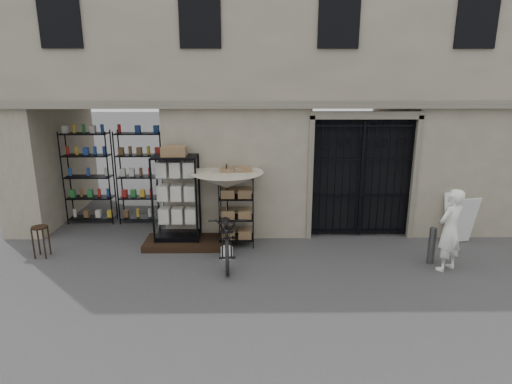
{
  "coord_description": "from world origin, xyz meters",
  "views": [
    {
      "loc": [
        -0.92,
        -7.87,
        3.88
      ],
      "look_at": [
        -0.8,
        1.4,
        1.35
      ],
      "focal_mm": 30.0,
      "sensor_mm": 36.0,
      "label": 1
    }
  ],
  "objects_px": {
    "steel_bollard": "(432,246)",
    "white_bucket": "(227,252)",
    "wire_rack": "(237,209)",
    "market_umbrella": "(227,176)",
    "display_cabinet": "(177,202)",
    "bicycle": "(228,260)",
    "easel_sign": "(460,218)",
    "wooden_stool": "(41,241)",
    "shopkeeper": "(445,269)"
  },
  "relations": [
    {
      "from": "market_umbrella",
      "to": "bicycle",
      "type": "xyz_separation_m",
      "value": [
        0.03,
        -0.79,
        -1.7
      ]
    },
    {
      "from": "steel_bollard",
      "to": "shopkeeper",
      "type": "xyz_separation_m",
      "value": [
        0.19,
        -0.31,
        -0.4
      ]
    },
    {
      "from": "bicycle",
      "to": "market_umbrella",
      "type": "bearing_deg",
      "value": 88.07
    },
    {
      "from": "display_cabinet",
      "to": "wire_rack",
      "type": "relative_size",
      "value": 1.21
    },
    {
      "from": "wooden_stool",
      "to": "bicycle",
      "type": "bearing_deg",
      "value": -3.14
    },
    {
      "from": "easel_sign",
      "to": "wooden_stool",
      "type": "bearing_deg",
      "value": 172.26
    },
    {
      "from": "display_cabinet",
      "to": "steel_bollard",
      "type": "distance_m",
      "value": 5.71
    },
    {
      "from": "wooden_stool",
      "to": "steel_bollard",
      "type": "height_order",
      "value": "steel_bollard"
    },
    {
      "from": "white_bucket",
      "to": "easel_sign",
      "type": "distance_m",
      "value": 5.61
    },
    {
      "from": "wooden_stool",
      "to": "wire_rack",
      "type": "bearing_deg",
      "value": 9.08
    },
    {
      "from": "steel_bollard",
      "to": "white_bucket",
      "type": "bearing_deg",
      "value": 175.75
    },
    {
      "from": "display_cabinet",
      "to": "bicycle",
      "type": "height_order",
      "value": "display_cabinet"
    },
    {
      "from": "easel_sign",
      "to": "market_umbrella",
      "type": "bearing_deg",
      "value": 169.85
    },
    {
      "from": "wire_rack",
      "to": "steel_bollard",
      "type": "height_order",
      "value": "wire_rack"
    },
    {
      "from": "shopkeeper",
      "to": "market_umbrella",
      "type": "bearing_deg",
      "value": -47.46
    },
    {
      "from": "display_cabinet",
      "to": "shopkeeper",
      "type": "relative_size",
      "value": 1.24
    },
    {
      "from": "shopkeeper",
      "to": "white_bucket",
      "type": "bearing_deg",
      "value": -39.32
    },
    {
      "from": "white_bucket",
      "to": "steel_bollard",
      "type": "xyz_separation_m",
      "value": [
        4.37,
        -0.32,
        0.27
      ]
    },
    {
      "from": "bicycle",
      "to": "easel_sign",
      "type": "bearing_deg",
      "value": 6.26
    },
    {
      "from": "wire_rack",
      "to": "bicycle",
      "type": "distance_m",
      "value": 1.27
    },
    {
      "from": "wire_rack",
      "to": "bicycle",
      "type": "bearing_deg",
      "value": -89.33
    },
    {
      "from": "display_cabinet",
      "to": "wire_rack",
      "type": "distance_m",
      "value": 1.4
    },
    {
      "from": "wire_rack",
      "to": "market_umbrella",
      "type": "bearing_deg",
      "value": -138.89
    },
    {
      "from": "easel_sign",
      "to": "white_bucket",
      "type": "bearing_deg",
      "value": 176.83
    },
    {
      "from": "bicycle",
      "to": "wooden_stool",
      "type": "distance_m",
      "value": 4.13
    },
    {
      "from": "shopkeeper",
      "to": "easel_sign",
      "type": "xyz_separation_m",
      "value": [
        0.97,
        1.53,
        0.59
      ]
    },
    {
      "from": "wire_rack",
      "to": "white_bucket",
      "type": "bearing_deg",
      "value": -92.36
    },
    {
      "from": "white_bucket",
      "to": "easel_sign",
      "type": "bearing_deg",
      "value": 9.24
    },
    {
      "from": "display_cabinet",
      "to": "wire_rack",
      "type": "height_order",
      "value": "display_cabinet"
    },
    {
      "from": "display_cabinet",
      "to": "wire_rack",
      "type": "xyz_separation_m",
      "value": [
        1.39,
        -0.02,
        -0.17
      ]
    },
    {
      "from": "bicycle",
      "to": "easel_sign",
      "type": "relative_size",
      "value": 1.89
    },
    {
      "from": "wire_rack",
      "to": "shopkeeper",
      "type": "xyz_separation_m",
      "value": [
        4.36,
        -1.43,
        -0.86
      ]
    },
    {
      "from": "easel_sign",
      "to": "steel_bollard",
      "type": "bearing_deg",
      "value": -145.8
    },
    {
      "from": "market_umbrella",
      "to": "white_bucket",
      "type": "bearing_deg",
      "value": -89.3
    },
    {
      "from": "wire_rack",
      "to": "shopkeeper",
      "type": "relative_size",
      "value": 1.03
    },
    {
      "from": "white_bucket",
      "to": "wooden_stool",
      "type": "distance_m",
      "value": 4.09
    },
    {
      "from": "market_umbrella",
      "to": "white_bucket",
      "type": "distance_m",
      "value": 1.71
    },
    {
      "from": "display_cabinet",
      "to": "market_umbrella",
      "type": "height_order",
      "value": "market_umbrella"
    },
    {
      "from": "wooden_stool",
      "to": "easel_sign",
      "type": "relative_size",
      "value": 0.62
    },
    {
      "from": "steel_bollard",
      "to": "shopkeeper",
      "type": "bearing_deg",
      "value": -58.23
    },
    {
      "from": "bicycle",
      "to": "wooden_stool",
      "type": "height_order",
      "value": "bicycle"
    },
    {
      "from": "bicycle",
      "to": "shopkeeper",
      "type": "distance_m",
      "value": 4.56
    },
    {
      "from": "wire_rack",
      "to": "steel_bollard",
      "type": "relative_size",
      "value": 2.21
    },
    {
      "from": "shopkeeper",
      "to": "display_cabinet",
      "type": "bearing_deg",
      "value": -45.61
    },
    {
      "from": "display_cabinet",
      "to": "market_umbrella",
      "type": "relative_size",
      "value": 0.91
    },
    {
      "from": "market_umbrella",
      "to": "easel_sign",
      "type": "bearing_deg",
      "value": 2.27
    },
    {
      "from": "shopkeeper",
      "to": "bicycle",
      "type": "bearing_deg",
      "value": -37.97
    },
    {
      "from": "bicycle",
      "to": "steel_bollard",
      "type": "xyz_separation_m",
      "value": [
        4.34,
        -0.21,
        0.4
      ]
    },
    {
      "from": "market_umbrella",
      "to": "shopkeeper",
      "type": "relative_size",
      "value": 1.37
    },
    {
      "from": "wire_rack",
      "to": "market_umbrella",
      "type": "relative_size",
      "value": 0.75
    }
  ]
}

